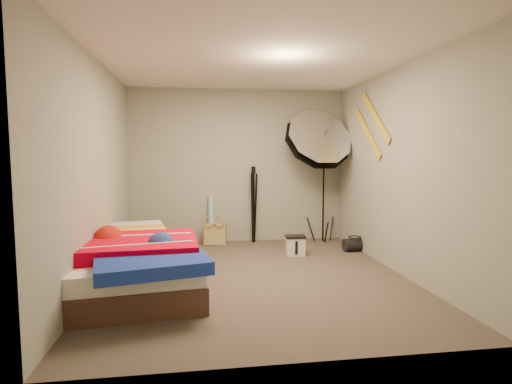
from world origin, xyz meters
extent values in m
plane|color=brown|center=(0.00, 0.00, 0.00)|extent=(4.00, 4.00, 0.00)
plane|color=silver|center=(0.00, 0.00, 2.50)|extent=(4.00, 4.00, 0.00)
plane|color=gray|center=(0.00, 2.00, 1.25)|extent=(3.50, 0.00, 3.50)
plane|color=gray|center=(0.00, -2.00, 1.25)|extent=(3.50, 0.00, 3.50)
plane|color=gray|center=(-1.75, 0.00, 1.25)|extent=(0.00, 4.00, 4.00)
plane|color=gray|center=(1.75, 0.00, 1.25)|extent=(0.00, 4.00, 4.00)
cube|color=tan|center=(-0.39, 1.75, 0.17)|extent=(0.38, 0.24, 0.36)
cylinder|color=#519EBF|center=(-0.45, 1.90, 0.39)|extent=(0.09, 0.22, 0.77)
cube|color=silver|center=(0.72, 0.92, 0.13)|extent=(0.28, 0.21, 0.26)
cylinder|color=black|center=(1.65, 1.04, 0.10)|extent=(0.33, 0.22, 0.19)
cube|color=gold|center=(1.73, 0.60, 1.95)|extent=(0.02, 0.91, 0.78)
cube|color=gold|center=(1.73, 0.85, 1.75)|extent=(0.02, 0.91, 0.78)
cube|color=#4E3124|center=(-1.36, -0.22, 0.13)|extent=(1.60, 2.10, 0.25)
cube|color=white|center=(-1.36, -0.22, 0.34)|extent=(1.55, 2.06, 0.18)
cube|color=#FACD00|center=(-1.56, 0.19, 0.47)|extent=(1.23, 1.12, 0.14)
cube|color=red|center=(-1.29, -0.36, 0.49)|extent=(1.30, 1.12, 0.16)
cube|color=#1B38AB|center=(-1.08, -0.92, 0.46)|extent=(1.13, 0.98, 0.12)
cube|color=#CF999E|center=(-1.47, 0.60, 0.51)|extent=(0.72, 0.42, 0.14)
cylinder|color=black|center=(1.40, 1.79, 0.88)|extent=(0.03, 0.03, 1.76)
cube|color=black|center=(1.40, 1.79, 1.70)|extent=(0.07, 0.07, 0.11)
cone|color=white|center=(1.23, 1.64, 1.65)|extent=(1.31, 0.92, 1.29)
cylinder|color=black|center=(0.24, 1.87, 0.57)|extent=(0.04, 0.04, 1.13)
cube|color=black|center=(0.24, 1.87, 1.19)|extent=(0.08, 0.08, 0.12)
camera|label=1|loc=(-0.64, -4.57, 1.43)|focal=28.00mm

